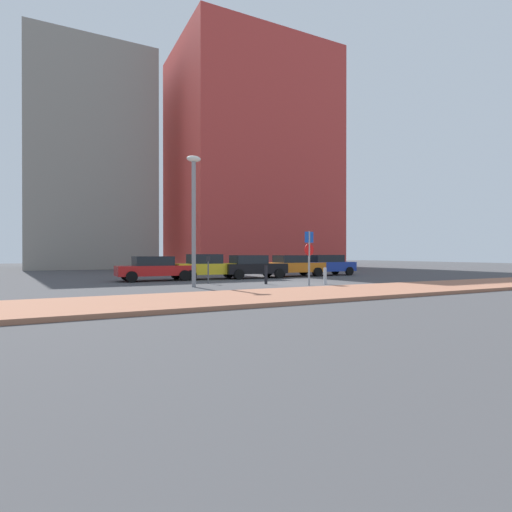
# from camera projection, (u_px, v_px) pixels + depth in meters

# --- Properties ---
(ground_plane) EXTENTS (120.00, 120.00, 0.00)m
(ground_plane) POSITION_uv_depth(u_px,v_px,m) (288.00, 283.00, 21.34)
(ground_plane) COLOR #424244
(sidewalk_brick) EXTENTS (40.00, 4.33, 0.14)m
(sidewalk_brick) POSITION_uv_depth(u_px,v_px,m) (362.00, 291.00, 16.25)
(sidewalk_brick) COLOR #9E664C
(sidewalk_brick) RESTS_ON ground
(parked_car_red) EXTENTS (4.49, 2.05, 1.46)m
(parked_car_red) POSITION_uv_depth(u_px,v_px,m) (155.00, 268.00, 23.50)
(parked_car_red) COLOR red
(parked_car_red) RESTS_ON ground
(parked_car_yellow) EXTENTS (4.51, 1.95, 1.59)m
(parked_car_yellow) POSITION_uv_depth(u_px,v_px,m) (209.00, 267.00, 25.03)
(parked_car_yellow) COLOR gold
(parked_car_yellow) RESTS_ON ground
(parked_car_black) EXTENTS (4.24, 2.21, 1.52)m
(parked_car_black) POSITION_uv_depth(u_px,v_px,m) (252.00, 266.00, 26.03)
(parked_car_black) COLOR black
(parked_car_black) RESTS_ON ground
(parked_car_orange) EXTENTS (4.53, 2.02, 1.51)m
(parked_car_orange) POSITION_uv_depth(u_px,v_px,m) (292.00, 266.00, 28.07)
(parked_car_orange) COLOR orange
(parked_car_orange) RESTS_ON ground
(parked_car_blue) EXTENTS (4.39, 1.90, 1.53)m
(parked_car_blue) POSITION_uv_depth(u_px,v_px,m) (326.00, 265.00, 29.43)
(parked_car_blue) COLOR #1E389E
(parked_car_blue) RESTS_ON ground
(parking_sign_post) EXTENTS (0.60, 0.11, 2.75)m
(parking_sign_post) POSITION_uv_depth(u_px,v_px,m) (309.00, 251.00, 19.82)
(parking_sign_post) COLOR gray
(parking_sign_post) RESTS_ON ground
(parking_meter) EXTENTS (0.18, 0.14, 1.48)m
(parking_meter) POSITION_uv_depth(u_px,v_px,m) (208.00, 266.00, 21.22)
(parking_meter) COLOR #4C4C51
(parking_meter) RESTS_ON ground
(street_lamp) EXTENTS (0.70, 0.36, 6.33)m
(street_lamp) POSITION_uv_depth(u_px,v_px,m) (194.00, 209.00, 18.97)
(street_lamp) COLOR gray
(street_lamp) RESTS_ON ground
(traffic_bollard_near) EXTENTS (0.17, 0.17, 0.89)m
(traffic_bollard_near) POSITION_uv_depth(u_px,v_px,m) (325.00, 276.00, 20.68)
(traffic_bollard_near) COLOR #B7B7BC
(traffic_bollard_near) RESTS_ON ground
(traffic_bollard_mid) EXTENTS (0.16, 0.16, 0.98)m
(traffic_bollard_mid) POSITION_uv_depth(u_px,v_px,m) (266.00, 275.00, 20.89)
(traffic_bollard_mid) COLOR black
(traffic_bollard_mid) RESTS_ON ground
(building_colorful_midrise) EXTENTS (18.71, 15.45, 27.15)m
(building_colorful_midrise) POSITION_uv_depth(u_px,v_px,m) (250.00, 161.00, 50.86)
(building_colorful_midrise) COLOR #BF3833
(building_colorful_midrise) RESTS_ON ground
(building_under_construction) EXTENTS (12.85, 15.55, 23.95)m
(building_under_construction) POSITION_uv_depth(u_px,v_px,m) (89.00, 167.00, 46.88)
(building_under_construction) COLOR gray
(building_under_construction) RESTS_ON ground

